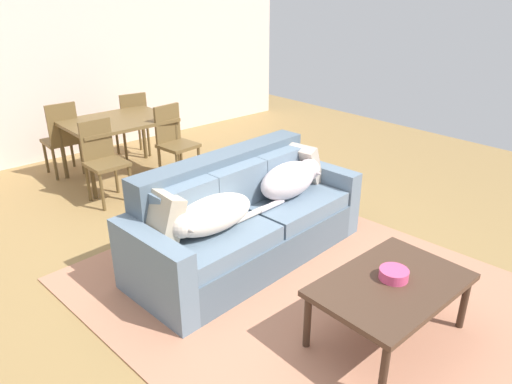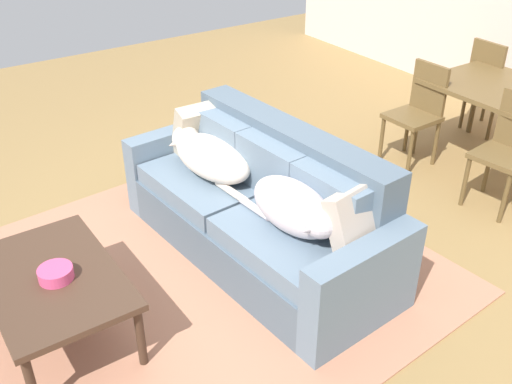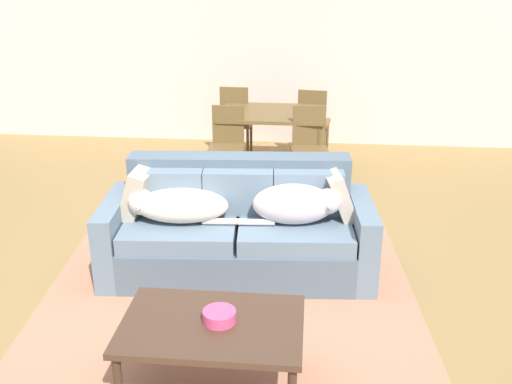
{
  "view_description": "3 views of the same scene",
  "coord_description": "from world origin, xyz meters",
  "px_view_note": "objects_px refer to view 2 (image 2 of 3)",
  "views": [
    {
      "loc": [
        -2.18,
        -2.64,
        2.26
      ],
      "look_at": [
        0.1,
        -0.08,
        0.75
      ],
      "focal_mm": 33.29,
      "sensor_mm": 36.0,
      "label": 1
    },
    {
      "loc": [
        3.04,
        -1.8,
        2.56
      ],
      "look_at": [
        0.24,
        0.12,
        0.54
      ],
      "focal_mm": 41.37,
      "sensor_mm": 36.0,
      "label": 2
    },
    {
      "loc": [
        0.76,
        -4.11,
        2.4
      ],
      "look_at": [
        0.35,
        0.17,
        0.7
      ],
      "focal_mm": 41.01,
      "sensor_mm": 36.0,
      "label": 3
    }
  ],
  "objects_px": {
    "throw_pillow_by_left_arm": "(200,129)",
    "dining_chair_near_right": "(509,146)",
    "dog_on_right_cushion": "(295,208)",
    "throw_pillow_by_right_arm": "(357,221)",
    "coffee_table": "(53,282)",
    "dining_chair_near_left": "(418,109)",
    "couch": "(262,209)",
    "bowl_on_coffee_table": "(56,274)",
    "dining_table": "(505,95)",
    "dining_chair_far_left": "(489,84)",
    "dog_on_left_cushion": "(209,156)"
  },
  "relations": [
    {
      "from": "coffee_table",
      "to": "dining_chair_near_right",
      "type": "height_order",
      "value": "dining_chair_near_right"
    },
    {
      "from": "coffee_table",
      "to": "dining_chair_near_left",
      "type": "xyz_separation_m",
      "value": [
        -0.4,
        3.43,
        0.1
      ]
    },
    {
      "from": "throw_pillow_by_left_arm",
      "to": "dog_on_left_cushion",
      "type": "bearing_deg",
      "value": -20.41
    },
    {
      "from": "dog_on_left_cushion",
      "to": "dog_on_right_cushion",
      "type": "xyz_separation_m",
      "value": [
        0.94,
        0.05,
        0.03
      ]
    },
    {
      "from": "dog_on_left_cushion",
      "to": "coffee_table",
      "type": "xyz_separation_m",
      "value": [
        0.5,
        -1.33,
        -0.21
      ]
    },
    {
      "from": "dog_on_right_cushion",
      "to": "dining_chair_far_left",
      "type": "xyz_separation_m",
      "value": [
        -0.89,
        3.1,
        -0.13
      ]
    },
    {
      "from": "throw_pillow_by_left_arm",
      "to": "dining_chair_far_left",
      "type": "distance_m",
      "value": 3.05
    },
    {
      "from": "dog_on_left_cushion",
      "to": "dining_table",
      "type": "xyz_separation_m",
      "value": [
        0.56,
        2.64,
        0.06
      ]
    },
    {
      "from": "bowl_on_coffee_table",
      "to": "dining_chair_near_left",
      "type": "bearing_deg",
      "value": 97.36
    },
    {
      "from": "dining_chair_far_left",
      "to": "coffee_table",
      "type": "bearing_deg",
      "value": 97.2
    },
    {
      "from": "couch",
      "to": "dining_table",
      "type": "bearing_deg",
      "value": 83.69
    },
    {
      "from": "dining_chair_near_left",
      "to": "dining_chair_far_left",
      "type": "distance_m",
      "value": 1.06
    },
    {
      "from": "coffee_table",
      "to": "dog_on_left_cushion",
      "type": "bearing_deg",
      "value": 110.41
    },
    {
      "from": "dog_on_right_cushion",
      "to": "throw_pillow_by_right_arm",
      "type": "xyz_separation_m",
      "value": [
        0.33,
        0.2,
        0.01
      ]
    },
    {
      "from": "dining_table",
      "to": "dining_chair_near_left",
      "type": "distance_m",
      "value": 0.73
    },
    {
      "from": "dog_on_right_cushion",
      "to": "throw_pillow_by_left_arm",
      "type": "relative_size",
      "value": 2.0
    },
    {
      "from": "throw_pillow_by_left_arm",
      "to": "dining_chair_near_right",
      "type": "xyz_separation_m",
      "value": [
        1.37,
        1.97,
        -0.14
      ]
    },
    {
      "from": "couch",
      "to": "throw_pillow_by_right_arm",
      "type": "xyz_separation_m",
      "value": [
        0.81,
        0.11,
        0.3
      ]
    },
    {
      "from": "dog_on_right_cushion",
      "to": "dining_chair_near_right",
      "type": "relative_size",
      "value": 0.87
    },
    {
      "from": "throw_pillow_by_left_arm",
      "to": "dining_chair_far_left",
      "type": "xyz_separation_m",
      "value": [
        0.41,
        3.02,
        -0.15
      ]
    },
    {
      "from": "coffee_table",
      "to": "dining_chair_near_right",
      "type": "relative_size",
      "value": 1.15
    },
    {
      "from": "bowl_on_coffee_table",
      "to": "dining_chair_near_right",
      "type": "height_order",
      "value": "dining_chair_near_right"
    },
    {
      "from": "coffee_table",
      "to": "dining_chair_far_left",
      "type": "height_order",
      "value": "dining_chair_far_left"
    },
    {
      "from": "dining_chair_far_left",
      "to": "bowl_on_coffee_table",
      "type": "bearing_deg",
      "value": 97.75
    },
    {
      "from": "dog_on_right_cushion",
      "to": "throw_pillow_by_right_arm",
      "type": "relative_size",
      "value": 2.03
    },
    {
      "from": "dog_on_right_cushion",
      "to": "dining_table",
      "type": "distance_m",
      "value": 2.62
    },
    {
      "from": "dog_on_left_cushion",
      "to": "dining_chair_near_right",
      "type": "relative_size",
      "value": 1.0
    },
    {
      "from": "couch",
      "to": "dining_chair_near_left",
      "type": "height_order",
      "value": "couch"
    },
    {
      "from": "dining_chair_far_left",
      "to": "throw_pillow_by_right_arm",
      "type": "bearing_deg",
      "value": 114.41
    },
    {
      "from": "couch",
      "to": "dog_on_right_cushion",
      "type": "xyz_separation_m",
      "value": [
        0.48,
        -0.09,
        0.29
      ]
    },
    {
      "from": "dining_table",
      "to": "dining_chair_near_right",
      "type": "distance_m",
      "value": 0.72
    },
    {
      "from": "bowl_on_coffee_table",
      "to": "dining_table",
      "type": "height_order",
      "value": "dining_table"
    },
    {
      "from": "dog_on_right_cushion",
      "to": "dining_table",
      "type": "bearing_deg",
      "value": 94.31
    },
    {
      "from": "dog_on_left_cushion",
      "to": "dog_on_right_cushion",
      "type": "relative_size",
      "value": 1.15
    },
    {
      "from": "dining_chair_near_right",
      "to": "dining_chair_far_left",
      "type": "distance_m",
      "value": 1.42
    },
    {
      "from": "dog_on_right_cushion",
      "to": "dining_table",
      "type": "xyz_separation_m",
      "value": [
        -0.38,
        2.59,
        0.03
      ]
    },
    {
      "from": "throw_pillow_by_left_arm",
      "to": "bowl_on_coffee_table",
      "type": "bearing_deg",
      "value": -58.37
    },
    {
      "from": "dining_table",
      "to": "bowl_on_coffee_table",
      "type": "bearing_deg",
      "value": -90.33
    },
    {
      "from": "dining_chair_far_left",
      "to": "dog_on_right_cushion",
      "type": "bearing_deg",
      "value": 107.57
    },
    {
      "from": "coffee_table",
      "to": "dog_on_right_cushion",
      "type": "bearing_deg",
      "value": 72.04
    },
    {
      "from": "coffee_table",
      "to": "couch",
      "type": "bearing_deg",
      "value": 91.2
    },
    {
      "from": "throw_pillow_by_left_arm",
      "to": "coffee_table",
      "type": "xyz_separation_m",
      "value": [
        0.85,
        -1.47,
        -0.25
      ]
    },
    {
      "from": "dog_on_left_cushion",
      "to": "coffee_table",
      "type": "distance_m",
      "value": 1.44
    },
    {
      "from": "dog_on_left_cushion",
      "to": "dining_chair_far_left",
      "type": "bearing_deg",
      "value": 84.89
    },
    {
      "from": "throw_pillow_by_right_arm",
      "to": "bowl_on_coffee_table",
      "type": "bearing_deg",
      "value": -115.27
    },
    {
      "from": "coffee_table",
      "to": "dining_table",
      "type": "bearing_deg",
      "value": 89.07
    },
    {
      "from": "dining_table",
      "to": "dining_chair_far_left",
      "type": "bearing_deg",
      "value": 134.54
    },
    {
      "from": "couch",
      "to": "coffee_table",
      "type": "xyz_separation_m",
      "value": [
        0.03,
        -1.47,
        0.05
      ]
    },
    {
      "from": "couch",
      "to": "dining_chair_near_left",
      "type": "relative_size",
      "value": 2.44
    },
    {
      "from": "couch",
      "to": "dining_chair_far_left",
      "type": "bearing_deg",
      "value": 93.65
    }
  ]
}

